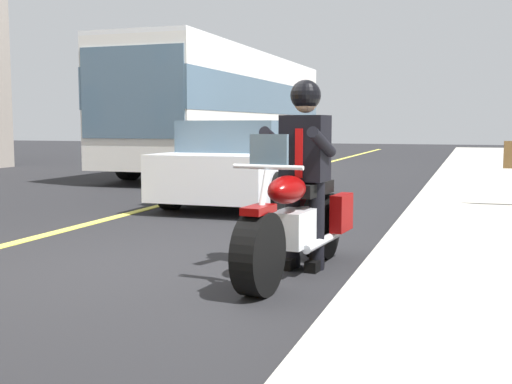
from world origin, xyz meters
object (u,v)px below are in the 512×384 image
(motorcycle_main, at_px, (297,223))
(bus_far, at_px, (228,106))
(car_dark, at_px, (251,162))
(rider_main, at_px, (305,157))

(motorcycle_main, xyz_separation_m, bus_far, (-11.75, -5.24, 1.42))
(bus_far, height_order, car_dark, bus_far)
(rider_main, distance_m, bus_far, 12.73)
(motorcycle_main, bearing_deg, bus_far, -155.95)
(rider_main, relative_size, bus_far, 0.16)
(car_dark, bearing_deg, bus_far, -155.73)
(motorcycle_main, relative_size, car_dark, 0.48)
(motorcycle_main, height_order, rider_main, rider_main)
(bus_far, bearing_deg, motorcycle_main, 24.05)
(motorcycle_main, xyz_separation_m, rider_main, (-0.19, 0.01, 0.58))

